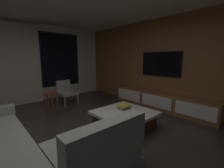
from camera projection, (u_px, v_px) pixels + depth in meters
floor at (80, 146)px, 2.62m from camera, size 9.20×9.20×0.00m
back_wall_with_window at (21, 63)px, 4.99m from camera, size 6.60×0.30×2.70m
media_wall at (170, 64)px, 4.42m from camera, size 0.12×7.80×2.70m
sectional_couch at (19, 155)px, 1.94m from camera, size 1.98×2.50×0.82m
coffee_table at (125, 119)px, 3.33m from camera, size 1.16×1.16×0.36m
book_stack_on_coffee_table at (124, 107)px, 3.45m from camera, size 0.28×0.20×0.11m
accent_chair_near_window at (66, 91)px, 5.06m from camera, size 0.58×0.60×0.78m
side_stool at (49, 95)px, 4.69m from camera, size 0.32×0.32×0.46m
media_console at (161, 101)px, 4.45m from camera, size 0.46×3.10×0.52m
mounted_tv at (160, 64)px, 4.53m from camera, size 0.05×1.26×0.73m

